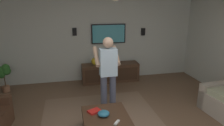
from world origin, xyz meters
TOP-DOWN VIEW (x-y plane):
  - wall_back_tv at (3.22, 0.00)m, footprint 0.10×6.21m
  - coffee_table at (0.21, 0.29)m, footprint 1.00×0.80m
  - media_console at (2.89, -0.35)m, footprint 0.45×1.70m
  - tv at (3.13, -0.35)m, footprint 0.05×1.03m
  - person_standing at (1.19, 0.06)m, footprint 0.53×0.54m
  - potted_plant_short at (2.77, 2.56)m, footprint 0.28×0.35m
  - bowl at (0.27, 0.33)m, footprint 0.21×0.21m
  - remote_white at (-0.00, 0.15)m, footprint 0.14×0.13m
  - book at (0.44, 0.47)m, footprint 0.24×0.27m
  - vase_round at (2.89, 0.11)m, footprint 0.22×0.22m
  - wall_speaker_left at (3.14, -1.44)m, footprint 0.06×0.12m
  - wall_speaker_right at (3.14, 0.65)m, footprint 0.06×0.12m

SIDE VIEW (x-z plane):
  - media_console at x=2.89m, z-range 0.00..0.55m
  - coffee_table at x=0.21m, z-range 0.10..0.50m
  - remote_white at x=0.00m, z-range 0.40..0.42m
  - book at x=0.44m, z-range 0.40..0.44m
  - bowl at x=0.27m, z-range 0.40..0.49m
  - potted_plant_short at x=2.77m, z-range 0.13..0.88m
  - vase_round at x=2.89m, z-range 0.55..0.77m
  - person_standing at x=1.19m, z-range 0.11..1.75m
  - wall_back_tv at x=3.22m, z-range 0.00..2.81m
  - tv at x=3.13m, z-range 1.13..1.70m
  - wall_speaker_left at x=3.14m, z-range 1.33..1.55m
  - wall_speaker_right at x=3.14m, z-range 1.39..1.61m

